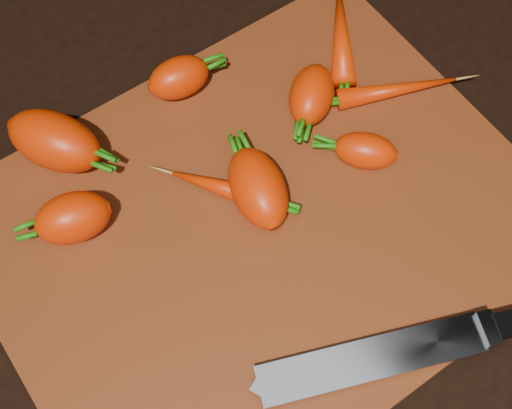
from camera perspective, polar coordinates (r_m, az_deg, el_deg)
ground at (r=0.68m, az=0.49°, el=-1.96°), size 2.00×2.00×0.01m
cutting_board at (r=0.67m, az=0.49°, el=-1.56°), size 0.50×0.40×0.01m
carrot_0 at (r=0.66m, az=-14.45°, el=-1.05°), size 0.08×0.06×0.05m
carrot_1 at (r=0.70m, az=-15.82°, el=4.92°), size 0.10×0.11×0.05m
carrot_2 at (r=0.65m, az=0.15°, el=1.33°), size 0.07×0.09×0.05m
carrot_3 at (r=0.71m, az=4.46°, el=8.75°), size 0.08×0.08×0.04m
carrot_4 at (r=0.73m, az=-6.19°, el=10.06°), size 0.07×0.05×0.04m
carrot_5 at (r=0.69m, az=8.76°, el=4.27°), size 0.07×0.07×0.04m
carrot_6 at (r=0.77m, az=6.82°, el=13.39°), size 0.10×0.12×0.03m
carrot_7 at (r=0.74m, az=11.24°, el=9.02°), size 0.12×0.07×0.02m
carrot_8 at (r=0.66m, az=-2.50°, el=1.27°), size 0.08×0.10×0.03m
knife at (r=0.62m, az=10.98°, el=-11.61°), size 0.31×0.14×0.02m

